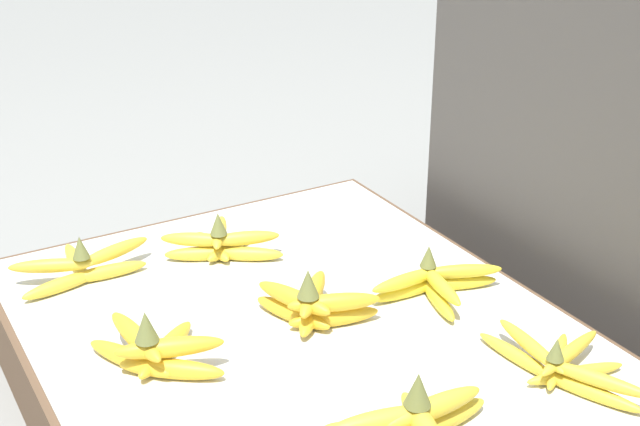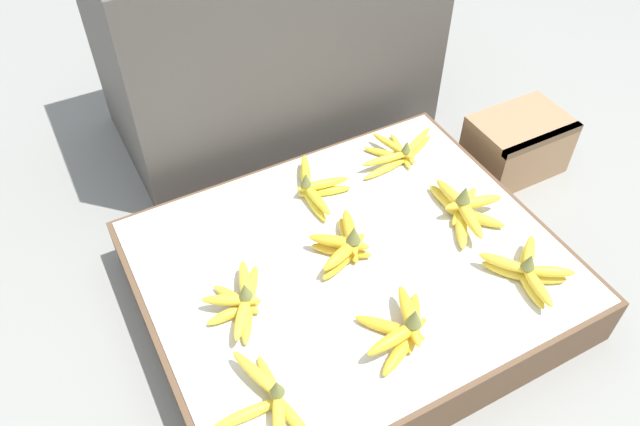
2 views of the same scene
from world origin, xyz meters
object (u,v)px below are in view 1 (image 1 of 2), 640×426
Objects in this scene: banana_bunch_front_left at (82,265)px; banana_bunch_middle_left at (221,243)px; banana_bunch_back_midleft at (435,283)px; banana_bunch_back_midright at (561,365)px; banana_bunch_middle_midright at (416,426)px; banana_bunch_front_midleft at (154,350)px; banana_bunch_middle_midleft at (312,305)px.

banana_bunch_front_left is 1.24× the size of banana_bunch_middle_left.
banana_bunch_front_left is 1.07× the size of banana_bunch_back_midleft.
banana_bunch_middle_midright is at bearing -85.97° from banana_bunch_back_midright.
banana_bunch_front_left is 1.25× the size of banana_bunch_front_midleft.
banana_bunch_middle_midright reaches higher than banana_bunch_front_left.
banana_bunch_middle_midright is 0.29m from banana_bunch_back_midright.
banana_bunch_front_midleft is 0.75× the size of banana_bunch_back_midright.
banana_bunch_front_left is 0.27m from banana_bunch_middle_left.
banana_bunch_middle_midleft is (0.35, 0.29, 0.01)m from banana_bunch_front_left.
banana_bunch_middle_midleft reaches higher than banana_bunch_middle_left.
banana_bunch_back_midleft is (0.03, 0.23, -0.01)m from banana_bunch_middle_midleft.
banana_bunch_back_midleft is at bearing 38.31° from banana_bunch_middle_left.
banana_bunch_back_midleft reaches higher than banana_bunch_back_midright.
banana_bunch_middle_midleft reaches higher than banana_bunch_back_midleft.
banana_bunch_middle_midright reaches higher than banana_bunch_back_midleft.
banana_bunch_front_midleft is 1.18× the size of banana_bunch_middle_midleft.
banana_bunch_middle_left is (0.05, 0.26, 0.00)m from banana_bunch_front_left.
banana_bunch_middle_midright reaches higher than banana_bunch_middle_midleft.
banana_bunch_back_midleft is 0.88× the size of banana_bunch_back_midright.
banana_bunch_front_left is 0.93× the size of banana_bunch_back_midright.
banana_bunch_middle_left is 0.65m from banana_bunch_middle_midright.
banana_bunch_front_midleft is at bearing 2.23° from banana_bunch_front_left.
banana_bunch_front_left reaches higher than banana_bunch_back_midright.
banana_bunch_front_left is 1.48× the size of banana_bunch_middle_midleft.
banana_bunch_front_midleft is at bearing -145.50° from banana_bunch_middle_midright.
banana_bunch_back_midleft is (-0.32, 0.27, -0.00)m from banana_bunch_middle_midright.
banana_bunch_middle_midleft is at bearing 6.00° from banana_bunch_middle_left.
banana_bunch_middle_midright is at bearing 34.50° from banana_bunch_front_midleft.
banana_bunch_front_midleft is at bearing -91.23° from banana_bunch_middle_midleft.
banana_bunch_middle_midright is (0.35, -0.04, -0.00)m from banana_bunch_middle_midleft.
banana_bunch_front_left is at bearing -125.96° from banana_bunch_back_midleft.
banana_bunch_middle_midright reaches higher than banana_bunch_middle_left.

